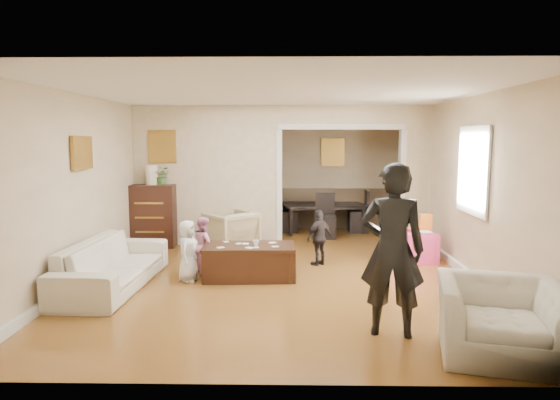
{
  "coord_description": "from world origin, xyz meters",
  "views": [
    {
      "loc": [
        0.13,
        -7.21,
        1.99
      ],
      "look_at": [
        0.0,
        0.2,
        1.05
      ],
      "focal_mm": 31.0,
      "sensor_mm": 36.0,
      "label": 1
    }
  ],
  "objects_px": {
    "child_kneel_b": "(204,245)",
    "table_lamp": "(152,175)",
    "armchair_back": "(231,232)",
    "cyan_cup": "(414,231)",
    "coffee_cup": "(256,243)",
    "adult_person": "(392,250)",
    "coffee_table": "(249,262)",
    "play_table": "(419,247)",
    "sofa": "(113,264)",
    "dining_table": "(323,218)",
    "dresser": "(153,216)",
    "child_kneel_a": "(188,251)",
    "armchair_front": "(500,319)",
    "child_toddler": "(319,237)"
  },
  "relations": [
    {
      "from": "dining_table",
      "to": "child_kneel_b",
      "type": "height_order",
      "value": "child_kneel_b"
    },
    {
      "from": "coffee_table",
      "to": "cyan_cup",
      "type": "xyz_separation_m",
      "value": [
        2.59,
        0.95,
        0.27
      ]
    },
    {
      "from": "play_table",
      "to": "dining_table",
      "type": "xyz_separation_m",
      "value": [
        -1.38,
        2.51,
        0.07
      ]
    },
    {
      "from": "dresser",
      "to": "table_lamp",
      "type": "distance_m",
      "value": 0.76
    },
    {
      "from": "coffee_cup",
      "to": "play_table",
      "type": "bearing_deg",
      "value": 22.06
    },
    {
      "from": "armchair_back",
      "to": "child_kneel_b",
      "type": "height_order",
      "value": "child_kneel_b"
    },
    {
      "from": "table_lamp",
      "to": "dining_table",
      "type": "height_order",
      "value": "table_lamp"
    },
    {
      "from": "coffee_table",
      "to": "child_kneel_b",
      "type": "xyz_separation_m",
      "value": [
        -0.7,
        0.3,
        0.18
      ]
    },
    {
      "from": "dresser",
      "to": "dining_table",
      "type": "distance_m",
      "value": 3.58
    },
    {
      "from": "coffee_cup",
      "to": "armchair_front",
      "type": "bearing_deg",
      "value": -45.11
    },
    {
      "from": "sofa",
      "to": "play_table",
      "type": "distance_m",
      "value": 4.72
    },
    {
      "from": "coffee_table",
      "to": "child_kneel_b",
      "type": "relative_size",
      "value": 1.53
    },
    {
      "from": "armchair_front",
      "to": "coffee_cup",
      "type": "xyz_separation_m",
      "value": [
        -2.4,
        2.41,
        0.18
      ]
    },
    {
      "from": "sofa",
      "to": "adult_person",
      "type": "relative_size",
      "value": 1.24
    },
    {
      "from": "child_kneel_b",
      "to": "table_lamp",
      "type": "bearing_deg",
      "value": 12.25
    },
    {
      "from": "table_lamp",
      "to": "coffee_table",
      "type": "relative_size",
      "value": 0.28
    },
    {
      "from": "armchair_back",
      "to": "cyan_cup",
      "type": "xyz_separation_m",
      "value": [
        3.05,
        -0.7,
        0.15
      ]
    },
    {
      "from": "armchair_back",
      "to": "adult_person",
      "type": "xyz_separation_m",
      "value": [
        2.06,
        -3.63,
        0.52
      ]
    },
    {
      "from": "armchair_front",
      "to": "child_toddler",
      "type": "height_order",
      "value": "child_toddler"
    },
    {
      "from": "dresser",
      "to": "adult_person",
      "type": "bearing_deg",
      "value": -48.67
    },
    {
      "from": "coffee_cup",
      "to": "child_kneel_b",
      "type": "distance_m",
      "value": 0.88
    },
    {
      "from": "table_lamp",
      "to": "child_kneel_b",
      "type": "distance_m",
      "value": 2.35
    },
    {
      "from": "dresser",
      "to": "table_lamp",
      "type": "height_order",
      "value": "table_lamp"
    },
    {
      "from": "adult_person",
      "to": "child_kneel_a",
      "type": "bearing_deg",
      "value": -26.65
    },
    {
      "from": "play_table",
      "to": "child_toddler",
      "type": "distance_m",
      "value": 1.67
    },
    {
      "from": "coffee_table",
      "to": "cyan_cup",
      "type": "bearing_deg",
      "value": 20.13
    },
    {
      "from": "armchair_front",
      "to": "child_toddler",
      "type": "bearing_deg",
      "value": 128.26
    },
    {
      "from": "armchair_back",
      "to": "play_table",
      "type": "xyz_separation_m",
      "value": [
        3.15,
        -0.65,
        -0.12
      ]
    },
    {
      "from": "coffee_cup",
      "to": "cyan_cup",
      "type": "distance_m",
      "value": 2.68
    },
    {
      "from": "dining_table",
      "to": "child_kneel_a",
      "type": "height_order",
      "value": "child_kneel_a"
    },
    {
      "from": "armchair_front",
      "to": "sofa",
      "type": "bearing_deg",
      "value": 168.97
    },
    {
      "from": "coffee_cup",
      "to": "play_table",
      "type": "height_order",
      "value": "coffee_cup"
    },
    {
      "from": "dresser",
      "to": "coffee_table",
      "type": "bearing_deg",
      "value": -46.56
    },
    {
      "from": "adult_person",
      "to": "coffee_table",
      "type": "bearing_deg",
      "value": -40.93
    },
    {
      "from": "dining_table",
      "to": "play_table",
      "type": "bearing_deg",
      "value": -71.67
    },
    {
      "from": "dresser",
      "to": "armchair_front",
      "type": "bearing_deg",
      "value": -45.44
    },
    {
      "from": "play_table",
      "to": "child_kneel_b",
      "type": "bearing_deg",
      "value": -168.34
    },
    {
      "from": "armchair_front",
      "to": "adult_person",
      "type": "bearing_deg",
      "value": 165.93
    },
    {
      "from": "sofa",
      "to": "cyan_cup",
      "type": "xyz_separation_m",
      "value": [
        4.39,
        1.41,
        0.19
      ]
    },
    {
      "from": "coffee_table",
      "to": "adult_person",
      "type": "relative_size",
      "value": 0.73
    },
    {
      "from": "dining_table",
      "to": "coffee_table",
      "type": "bearing_deg",
      "value": -120.92
    },
    {
      "from": "child_kneel_a",
      "to": "play_table",
      "type": "bearing_deg",
      "value": -65.18
    },
    {
      "from": "coffee_table",
      "to": "play_table",
      "type": "xyz_separation_m",
      "value": [
        2.69,
        1.0,
        -0.01
      ]
    },
    {
      "from": "sofa",
      "to": "dining_table",
      "type": "relative_size",
      "value": 1.27
    },
    {
      "from": "armchair_back",
      "to": "adult_person",
      "type": "relative_size",
      "value": 0.45
    },
    {
      "from": "dining_table",
      "to": "child_kneel_b",
      "type": "bearing_deg",
      "value": -132.51
    },
    {
      "from": "coffee_cup",
      "to": "play_table",
      "type": "xyz_separation_m",
      "value": [
        2.59,
        1.05,
        -0.29
      ]
    },
    {
      "from": "dresser",
      "to": "armchair_back",
      "type": "bearing_deg",
      "value": -15.4
    },
    {
      "from": "child_kneel_a",
      "to": "adult_person",
      "type": "bearing_deg",
      "value": -119.91
    },
    {
      "from": "child_kneel_a",
      "to": "armchair_front",
      "type": "bearing_deg",
      "value": -117.75
    }
  ]
}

